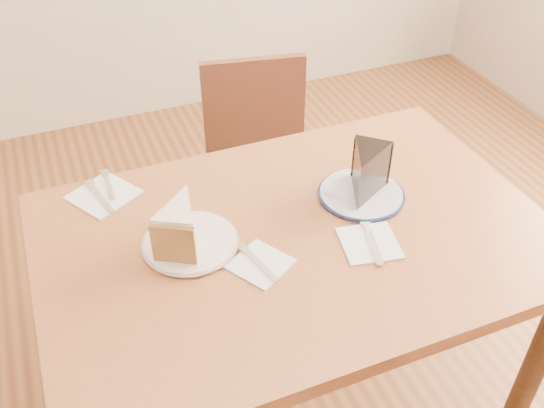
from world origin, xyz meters
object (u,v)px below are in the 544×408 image
(plate_cream, at_px, (190,243))
(plate_navy, at_px, (361,194))
(chair_far, at_px, (262,175))
(carrot_cake, at_px, (182,224))
(chocolate_cake, at_px, (365,176))
(table, at_px, (295,262))

(plate_cream, height_order, plate_navy, same)
(plate_navy, bearing_deg, plate_cream, -178.36)
(chair_far, xyz_separation_m, plate_cream, (-0.39, -0.56, 0.29))
(carrot_cake, relative_size, chocolate_cake, 0.99)
(chocolate_cake, bearing_deg, plate_cream, 42.46)
(table, distance_m, plate_navy, 0.24)
(chocolate_cake, bearing_deg, chair_far, -41.51)
(table, xyz_separation_m, carrot_cake, (-0.26, 0.06, 0.16))
(table, relative_size, chocolate_cake, 8.91)
(table, height_order, chocolate_cake, chocolate_cake)
(table, height_order, plate_cream, plate_cream)
(chair_far, relative_size, plate_navy, 4.00)
(carrot_cake, height_order, chocolate_cake, chocolate_cake)
(chair_far, xyz_separation_m, chocolate_cake, (0.06, -0.55, 0.35))
(table, relative_size, plate_navy, 5.72)
(chair_far, relative_size, chocolate_cake, 6.23)
(plate_navy, relative_size, chocolate_cake, 1.56)
(carrot_cake, bearing_deg, chocolate_cake, 29.49)
(table, xyz_separation_m, chair_far, (0.15, 0.61, -0.18))
(chocolate_cake, bearing_deg, table, 56.99)
(plate_cream, xyz_separation_m, plate_navy, (0.45, 0.01, 0.00))
(table, height_order, chair_far, chair_far)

